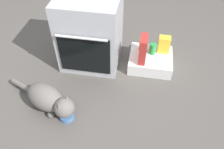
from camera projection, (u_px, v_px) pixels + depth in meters
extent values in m
plane|color=#56514C|center=(93.00, 85.00, 2.24)|extent=(8.00, 8.00, 0.00)
cube|color=#B7BABF|center=(91.00, 31.00, 2.26)|extent=(0.59, 0.54, 0.75)
cube|color=black|center=(84.00, 56.00, 2.13)|extent=(0.50, 0.01, 0.41)
cylinder|color=silver|center=(81.00, 38.00, 1.95)|extent=(0.47, 0.02, 0.02)
cube|color=white|center=(150.00, 60.00, 2.40)|extent=(0.45, 0.40, 0.13)
cylinder|color=#4C7AB7|center=(67.00, 116.00, 1.95)|extent=(0.12, 0.12, 0.05)
sphere|color=brown|center=(66.00, 115.00, 1.94)|extent=(0.07, 0.07, 0.07)
ellipsoid|color=slate|center=(45.00, 97.00, 1.97)|extent=(0.43, 0.36, 0.23)
sphere|color=slate|center=(64.00, 108.00, 1.86)|extent=(0.17, 0.17, 0.17)
cone|color=slate|center=(67.00, 99.00, 1.84)|extent=(0.06, 0.06, 0.08)
cone|color=slate|center=(59.00, 107.00, 1.79)|extent=(0.06, 0.06, 0.08)
cylinder|color=slate|center=(24.00, 87.00, 2.13)|extent=(0.31, 0.18, 0.07)
sphere|color=slate|center=(61.00, 104.00, 2.03)|extent=(0.07, 0.07, 0.07)
sphere|color=slate|center=(51.00, 114.00, 1.95)|extent=(0.07, 0.07, 0.07)
cylinder|color=green|center=(153.00, 49.00, 2.34)|extent=(0.07, 0.07, 0.12)
cylinder|color=#D16023|center=(143.00, 45.00, 2.37)|extent=(0.08, 0.08, 0.14)
cube|color=#B72D28|center=(143.00, 49.00, 2.21)|extent=(0.07, 0.18, 0.28)
cube|color=yellow|center=(164.00, 44.00, 2.35)|extent=(0.12, 0.09, 0.18)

